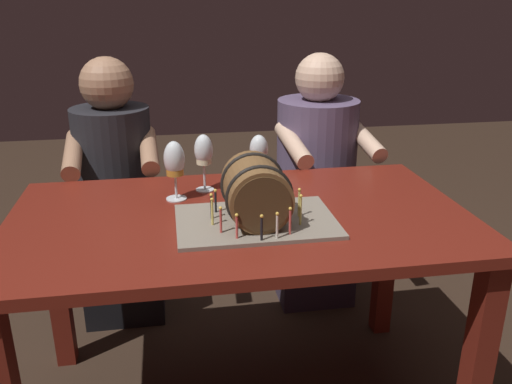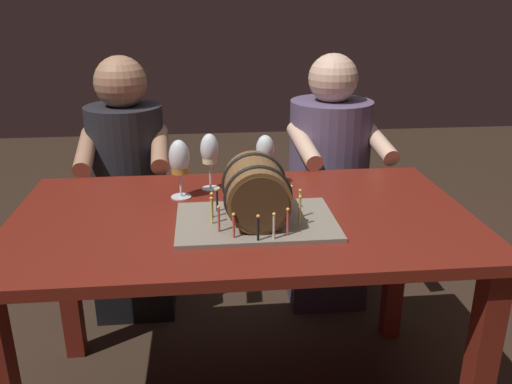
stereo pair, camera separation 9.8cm
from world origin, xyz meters
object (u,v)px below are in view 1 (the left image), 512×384
wine_glass_amber (174,162)px  person_seated_right (315,189)px  dining_table (241,246)px  wine_glass_empty (259,150)px  barrel_cake (256,196)px  wine_glass_white (204,153)px  person_seated_left (118,204)px

wine_glass_amber → person_seated_right: person_seated_right is taller
dining_table → wine_glass_amber: (-0.19, 0.16, 0.24)m
wine_glass_empty → person_seated_right: bearing=52.0°
wine_glass_amber → person_seated_right: 0.89m
barrel_cake → wine_glass_white: 0.34m
person_seated_left → wine_glass_amber: bearing=-64.8°
dining_table → barrel_cake: (0.04, -0.08, 0.20)m
barrel_cake → wine_glass_empty: barrel_cake is taller
dining_table → person_seated_left: person_seated_left is taller
wine_glass_empty → dining_table: bearing=-111.9°
wine_glass_amber → wine_glass_empty: wine_glass_amber is taller
wine_glass_amber → wine_glass_empty: (0.30, 0.09, -0.00)m
dining_table → barrel_cake: 0.21m
dining_table → wine_glass_empty: size_ratio=7.71×
barrel_cake → person_seated_right: 0.91m
person_seated_right → person_seated_left: bearing=-180.0°
wine_glass_amber → wine_glass_empty: bearing=16.9°
dining_table → wine_glass_amber: wine_glass_amber is taller
dining_table → barrel_cake: size_ratio=3.02×
dining_table → barrel_cake: bearing=-64.8°
barrel_cake → wine_glass_empty: (0.07, 0.33, 0.04)m
wine_glass_amber → wine_glass_white: same height
wine_glass_empty → person_seated_left: 0.77m
wine_glass_empty → wine_glass_amber: bearing=-163.1°
wine_glass_white → wine_glass_amber: bearing=-144.5°
person_seated_right → dining_table: bearing=-122.7°
person_seated_left → barrel_cake: bearing=-58.1°
barrel_cake → wine_glass_empty: bearing=78.8°
person_seated_right → barrel_cake: bearing=-117.9°
wine_glass_white → wine_glass_empty: wine_glass_white is taller
barrel_cake → dining_table: bearing=115.2°
barrel_cake → wine_glass_white: size_ratio=2.37×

